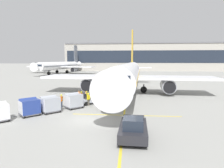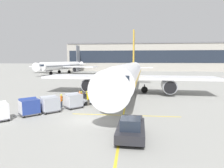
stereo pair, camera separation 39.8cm
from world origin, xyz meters
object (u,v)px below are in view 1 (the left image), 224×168
object	(u,v)px
baggage_cart_third	(29,107)
ground_crew_marshaller	(61,100)
parked_airplane	(128,75)
ground_crew_wingwalker	(89,98)
ground_crew_by_carts	(87,96)
baggage_cart_lead	(74,100)
distant_airplane	(61,66)
pushback_tug	(133,128)
baggage_cart_second	(50,104)
ground_crew_by_loader	(81,97)
safety_cone_engine_keepout	(79,92)
safety_cone_wingtip	(86,93)
belt_loader	(92,97)

from	to	relation	value
baggage_cart_third	ground_crew_marshaller	size ratio (longest dim) A/B	1.46
parked_airplane	ground_crew_wingwalker	size ratio (longest dim) A/B	23.45
ground_crew_by_carts	ground_crew_marshaller	xyz separation A→B (m)	(-2.66, -2.81, 0.00)
parked_airplane	baggage_cart_lead	size ratio (longest dim) A/B	16.06
ground_crew_by_carts	distant_airplane	bearing A→B (deg)	112.58
baggage_cart_third	pushback_tug	world-z (taller)	baggage_cart_third
baggage_cart_second	ground_crew_by_carts	xyz separation A→B (m)	(3.20, 5.09, -0.00)
baggage_cart_second	ground_crew_by_loader	distance (m)	5.44
safety_cone_engine_keepout	safety_cone_wingtip	distance (m)	1.63
safety_cone_engine_keepout	safety_cone_wingtip	world-z (taller)	safety_cone_wingtip
baggage_cart_lead	baggage_cart_second	xyz separation A→B (m)	(-2.14, -2.24, 0.00)
ground_crew_by_loader	distant_airplane	distance (m)	64.54
pushback_tug	ground_crew_wingwalker	distance (m)	12.07
ground_crew_by_loader	baggage_cart_third	bearing A→B (deg)	-123.91
distant_airplane	safety_cone_wingtip	bearing A→B (deg)	-66.43
belt_loader	baggage_cart_second	bearing A→B (deg)	-127.30
ground_crew_marshaller	safety_cone_engine_keepout	bearing A→B (deg)	91.91
baggage_cart_second	ground_crew_wingwalker	bearing A→B (deg)	45.42
belt_loader	ground_crew_marshaller	world-z (taller)	belt_loader
baggage_cart_third	pushback_tug	bearing A→B (deg)	-25.60
ground_crew_wingwalker	ground_crew_by_carts	bearing A→B (deg)	111.76
baggage_cart_third	ground_crew_marshaller	world-z (taller)	baggage_cart_third
baggage_cart_lead	safety_cone_engine_keepout	distance (m)	10.18
parked_airplane	ground_crew_by_loader	bearing A→B (deg)	-124.70
ground_crew_by_loader	pushback_tug	bearing A→B (deg)	-59.19
baggage_cart_lead	baggage_cart_second	bearing A→B (deg)	-133.70
baggage_cart_lead	distant_airplane	world-z (taller)	distant_airplane
parked_airplane	distant_airplane	world-z (taller)	distant_airplane
ground_crew_wingwalker	distant_airplane	xyz separation A→B (m)	(-25.30, 60.89, 2.47)
baggage_cart_third	safety_cone_wingtip	distance (m)	13.36
parked_airplane	safety_cone_engine_keepout	world-z (taller)	parked_airplane
ground_crew_wingwalker	ground_crew_by_loader	bearing A→B (deg)	139.20
belt_loader	baggage_cart_second	xyz separation A→B (m)	(-3.95, -5.18, 0.08)
baggage_cart_third	safety_cone_wingtip	world-z (taller)	baggage_cart_third
parked_airplane	distant_airplane	bearing A→B (deg)	121.01
baggage_cart_second	ground_crew_marshaller	world-z (taller)	baggage_cart_second
belt_loader	ground_crew_wingwalker	distance (m)	1.42
parked_airplane	ground_crew_by_loader	distance (m)	11.44
parked_airplane	baggage_cart_lead	xyz separation A→B (m)	(-6.73, -11.79, -2.45)
safety_cone_engine_keepout	ground_crew_marshaller	bearing A→B (deg)	-88.09
ground_crew_by_carts	ground_crew_by_loader	bearing A→B (deg)	-159.81
ground_crew_by_loader	safety_cone_engine_keepout	bearing A→B (deg)	107.29
belt_loader	safety_cone_wingtip	world-z (taller)	belt_loader
parked_airplane	safety_cone_wingtip	bearing A→B (deg)	-160.33
ground_crew_by_loader	ground_crew_by_carts	bearing A→B (deg)	20.19
ground_crew_by_carts	safety_cone_engine_keepout	distance (m)	7.75
parked_airplane	baggage_cart_third	distance (m)	18.94
pushback_tug	safety_cone_engine_keepout	xyz separation A→B (m)	(-9.26, 19.05, -0.49)
pushback_tug	belt_loader	bearing A→B (deg)	114.65
ground_crew_by_carts	parked_airplane	bearing A→B (deg)	57.62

